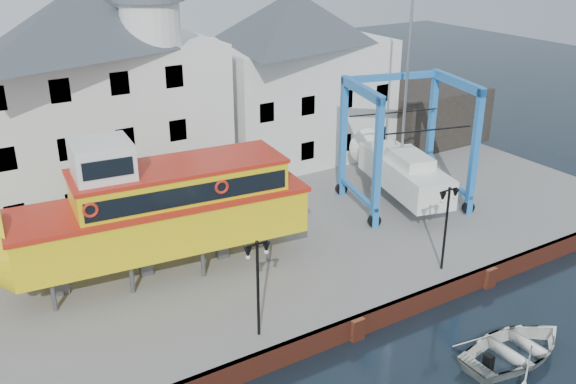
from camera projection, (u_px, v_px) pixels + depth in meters
ground at (356, 338)px, 27.05m from camera, size 140.00×140.00×0.00m
hardstanding at (234, 230)px, 35.46m from camera, size 44.00×22.00×1.00m
quay_wall at (355, 327)px, 26.94m from camera, size 44.00×0.47×1.00m
building_white_main at (93, 93)px, 36.21m from camera, size 14.00×8.30×14.00m
building_white_right at (294, 75)px, 43.75m from camera, size 12.00×8.00×11.20m
shed_dark at (420, 112)px, 48.47m from camera, size 8.00×7.00×4.00m
lamp_post_left at (257, 265)px, 24.42m from camera, size 1.12×0.32×4.20m
lamp_post_right at (448, 208)px, 29.31m from camera, size 1.12×0.32×4.20m
tour_boat at (141, 212)px, 28.83m from camera, size 15.74×5.26×6.72m
travel_lift at (398, 162)px, 37.47m from camera, size 7.56×9.53×13.95m
motorboat_b at (515, 357)px, 25.87m from camera, size 5.16×3.69×1.07m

